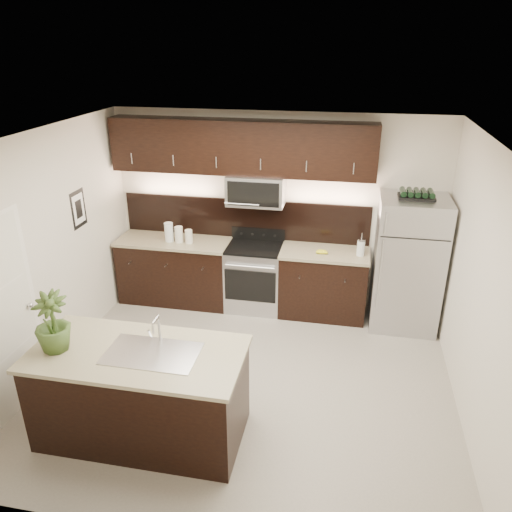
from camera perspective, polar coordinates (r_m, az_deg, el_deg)
The scene contains 12 objects.
ground at distance 5.81m, azimuth -1.00°, elevation -14.03°, with size 4.50×4.50×0.00m, color gray.
room_walls at distance 4.95m, azimuth -2.48°, elevation 1.61°, with size 4.52×4.02×2.71m.
counter_run at distance 7.05m, azimuth -1.81°, elevation -2.25°, with size 3.51×0.65×0.94m.
upper_fixtures at distance 6.63m, azimuth -1.48°, elevation 11.37°, with size 3.49×0.40×1.66m.
island at distance 5.00m, azimuth -12.98°, elevation -15.04°, with size 1.96×0.96×0.94m.
sink_faucet at distance 4.67m, azimuth -11.76°, elevation -10.63°, with size 0.84×0.50×0.28m.
refrigerator at distance 6.73m, azimuth 16.93°, elevation -0.83°, with size 0.85×0.77×1.76m, color #B2B2B7.
wine_rack at distance 6.42m, azimuth 17.90°, elevation 6.73°, with size 0.43×0.27×0.10m.
plant at distance 4.84m, azimuth -22.30°, elevation -7.01°, with size 0.32×0.32×0.57m, color #354D1F.
canisters at distance 7.01m, azimuth -9.08°, elevation 2.52°, with size 0.40×0.13×0.27m.
french_press at distance 6.62m, azimuth 11.89°, elevation 0.98°, with size 0.11×0.11×0.31m.
bananas at distance 6.64m, azimuth 7.15°, elevation 0.53°, with size 0.16×0.12×0.05m, color gold.
Camera 1 is at (0.97, -4.49, 3.55)m, focal length 35.00 mm.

